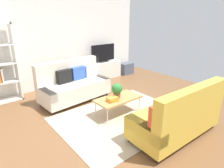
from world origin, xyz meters
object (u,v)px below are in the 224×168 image
at_px(coffee_table, 118,99).
at_px(couch_green, 178,116).
at_px(bottle_0, 98,60).
at_px(table_book_0, 112,100).
at_px(storage_trunk, 126,68).
at_px(couch_beige, 74,84).
at_px(tv, 103,53).
at_px(tv_console, 103,70).
at_px(potted_plant, 117,90).
at_px(vase_0, 89,62).
at_px(vase_1, 93,61).

bearing_deg(coffee_table, couch_green, -78.68).
bearing_deg(bottle_0, couch_green, -102.90).
distance_m(couch_green, coffee_table, 1.45).
relative_size(couch_green, table_book_0, 8.04).
relative_size(couch_green, storage_trunk, 3.71).
height_order(couch_beige, table_book_0, couch_beige).
bearing_deg(tv, tv_console, 90.00).
bearing_deg(couch_green, couch_beige, 105.44).
xyz_separation_m(couch_green, potted_plant, (-0.29, 1.46, 0.17)).
bearing_deg(table_book_0, potted_plant, 23.49).
relative_size(tv_console, vase_0, 8.72).
bearing_deg(vase_1, tv_console, -6.65).
relative_size(coffee_table, potted_plant, 3.15).
xyz_separation_m(potted_plant, vase_1, (1.01, 2.53, 0.10)).
bearing_deg(couch_green, storage_trunk, 61.70).
distance_m(table_book_0, bottle_0, 2.91).
bearing_deg(couch_green, vase_1, 81.81).
xyz_separation_m(couch_green, tv, (1.15, 3.92, 0.51)).
bearing_deg(storage_trunk, couch_beige, -161.14).
relative_size(table_book_0, vase_0, 1.49).
height_order(couch_green, bottle_0, couch_green).
bearing_deg(tv_console, vase_0, 175.07).
height_order(couch_green, coffee_table, couch_green).
xyz_separation_m(tv, vase_0, (-0.58, 0.07, -0.23)).
relative_size(couch_green, potted_plant, 5.52).
distance_m(couch_beige, vase_0, 1.72).
relative_size(tv_console, vase_1, 9.12).
xyz_separation_m(couch_green, vase_1, (0.72, 3.99, 0.28)).
height_order(storage_trunk, vase_1, vase_1).
bearing_deg(coffee_table, potted_plant, 92.74).
relative_size(tv, potted_plant, 2.86).
distance_m(couch_beige, tv_console, 2.14).
height_order(tv_console, table_book_0, tv_console).
distance_m(coffee_table, bottle_0, 2.77).
bearing_deg(coffee_table, tv_console, 60.41).
bearing_deg(couch_green, table_book_0, 112.10).
xyz_separation_m(tv_console, potted_plant, (-1.44, -2.48, 0.29)).
bearing_deg(couch_beige, bottle_0, -150.79).
xyz_separation_m(tv_console, vase_1, (-0.43, 0.05, 0.40)).
distance_m(table_book_0, vase_0, 2.85).
relative_size(storage_trunk, vase_1, 3.39).
height_order(couch_green, vase_0, couch_green).
height_order(tv, bottle_0, tv).
relative_size(tv, vase_1, 6.51).
relative_size(couch_green, coffee_table, 1.75).
bearing_deg(potted_plant, table_book_0, -156.51).
bearing_deg(couch_green, vase_0, 83.92).
bearing_deg(vase_1, potted_plant, -111.67).
bearing_deg(vase_1, storage_trunk, -5.60).
height_order(couch_beige, tv_console, couch_beige).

